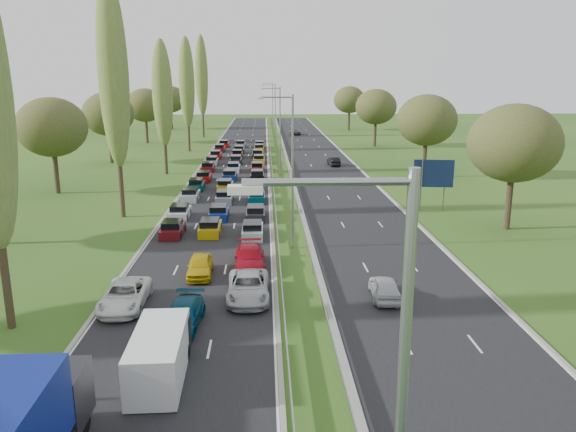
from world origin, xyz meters
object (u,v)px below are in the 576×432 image
object	(u,v)px
near_car_2	(125,295)
white_van_front	(159,356)
white_van_rear	(160,353)
direction_sign	(433,176)

from	to	relation	value
near_car_2	white_van_front	size ratio (longest dim) A/B	1.05
white_van_front	white_van_rear	world-z (taller)	white_van_rear
white_van_rear	direction_sign	distance (m)	38.88
white_van_front	white_van_rear	size ratio (longest dim) A/B	0.91
near_car_2	direction_sign	distance (m)	35.05
direction_sign	white_van_front	bearing A→B (deg)	-124.27
near_car_2	white_van_rear	distance (m)	8.80
near_car_2	direction_sign	world-z (taller)	direction_sign
near_car_2	direction_sign	size ratio (longest dim) A/B	1.02
white_van_front	direction_sign	size ratio (longest dim) A/B	0.97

